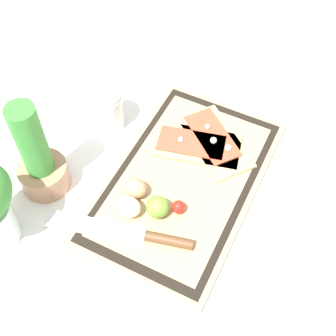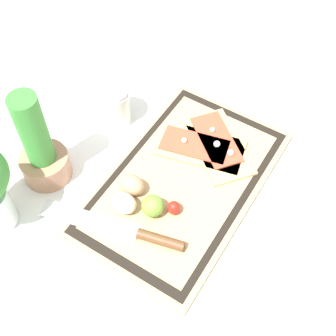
{
  "view_description": "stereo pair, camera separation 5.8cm",
  "coord_description": "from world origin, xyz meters",
  "px_view_note": "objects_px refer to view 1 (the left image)",
  "views": [
    {
      "loc": [
        -0.54,
        -0.23,
        0.89
      ],
      "look_at": [
        0.0,
        0.04,
        0.03
      ],
      "focal_mm": 50.0,
      "sensor_mm": 36.0,
      "label": 1
    },
    {
      "loc": [
        -0.51,
        -0.28,
        0.89
      ],
      "look_at": [
        0.0,
        0.04,
        0.03
      ],
      "focal_mm": 50.0,
      "sensor_mm": 36.0,
      "label": 2
    }
  ],
  "objects_px": {
    "knife": "(143,236)",
    "egg_pink": "(128,207)",
    "pizza_slice_near": "(215,140)",
    "herb_pot": "(39,161)",
    "egg_brown": "(134,188)",
    "lime": "(158,207)",
    "pizza_slice_far": "(196,145)",
    "sauce_jar": "(106,111)",
    "cherry_tomato_red": "(178,207)"
  },
  "relations": [
    {
      "from": "egg_brown",
      "to": "lime",
      "type": "xyz_separation_m",
      "value": [
        -0.02,
        -0.07,
        0.0
      ]
    },
    {
      "from": "lime",
      "to": "sauce_jar",
      "type": "distance_m",
      "value": 0.29
    },
    {
      "from": "pizza_slice_near",
      "to": "sauce_jar",
      "type": "distance_m",
      "value": 0.27
    },
    {
      "from": "egg_brown",
      "to": "egg_pink",
      "type": "bearing_deg",
      "value": -166.64
    },
    {
      "from": "pizza_slice_far",
      "to": "pizza_slice_near",
      "type": "bearing_deg",
      "value": -48.07
    },
    {
      "from": "lime",
      "to": "sauce_jar",
      "type": "height_order",
      "value": "sauce_jar"
    },
    {
      "from": "knife",
      "to": "egg_brown",
      "type": "relative_size",
      "value": 5.54
    },
    {
      "from": "pizza_slice_far",
      "to": "lime",
      "type": "distance_m",
      "value": 0.2
    },
    {
      "from": "pizza_slice_far",
      "to": "egg_brown",
      "type": "bearing_deg",
      "value": 159.79
    },
    {
      "from": "knife",
      "to": "sauce_jar",
      "type": "distance_m",
      "value": 0.34
    },
    {
      "from": "herb_pot",
      "to": "sauce_jar",
      "type": "bearing_deg",
      "value": -8.81
    },
    {
      "from": "egg_brown",
      "to": "herb_pot",
      "type": "height_order",
      "value": "herb_pot"
    },
    {
      "from": "herb_pot",
      "to": "sauce_jar",
      "type": "height_order",
      "value": "herb_pot"
    },
    {
      "from": "knife",
      "to": "lime",
      "type": "height_order",
      "value": "lime"
    },
    {
      "from": "pizza_slice_near",
      "to": "lime",
      "type": "bearing_deg",
      "value": 171.9
    },
    {
      "from": "lime",
      "to": "sauce_jar",
      "type": "relative_size",
      "value": 0.47
    },
    {
      "from": "cherry_tomato_red",
      "to": "sauce_jar",
      "type": "height_order",
      "value": "sauce_jar"
    },
    {
      "from": "cherry_tomato_red",
      "to": "herb_pot",
      "type": "relative_size",
      "value": 0.12
    },
    {
      "from": "pizza_slice_far",
      "to": "egg_brown",
      "type": "height_order",
      "value": "egg_brown"
    },
    {
      "from": "herb_pot",
      "to": "cherry_tomato_red",
      "type": "bearing_deg",
      "value": -78.71
    },
    {
      "from": "pizza_slice_near",
      "to": "sauce_jar",
      "type": "relative_size",
      "value": 2.18
    },
    {
      "from": "pizza_slice_near",
      "to": "knife",
      "type": "xyz_separation_m",
      "value": [
        -0.3,
        0.03,
        0.0
      ]
    },
    {
      "from": "pizza_slice_near",
      "to": "egg_pink",
      "type": "relative_size",
      "value": 3.99
    },
    {
      "from": "lime",
      "to": "pizza_slice_near",
      "type": "bearing_deg",
      "value": -8.1
    },
    {
      "from": "egg_pink",
      "to": "sauce_jar",
      "type": "height_order",
      "value": "sauce_jar"
    },
    {
      "from": "cherry_tomato_red",
      "to": "pizza_slice_far",
      "type": "bearing_deg",
      "value": 12.21
    },
    {
      "from": "pizza_slice_far",
      "to": "lime",
      "type": "xyz_separation_m",
      "value": [
        -0.2,
        -0.0,
        0.02
      ]
    },
    {
      "from": "knife",
      "to": "sauce_jar",
      "type": "height_order",
      "value": "sauce_jar"
    },
    {
      "from": "egg_brown",
      "to": "sauce_jar",
      "type": "height_order",
      "value": "sauce_jar"
    },
    {
      "from": "knife",
      "to": "lime",
      "type": "distance_m",
      "value": 0.07
    },
    {
      "from": "egg_pink",
      "to": "pizza_slice_far",
      "type": "bearing_deg",
      "value": -13.62
    },
    {
      "from": "egg_pink",
      "to": "lime",
      "type": "xyz_separation_m",
      "value": [
        0.03,
        -0.06,
        0.0
      ]
    },
    {
      "from": "pizza_slice_far",
      "to": "knife",
      "type": "distance_m",
      "value": 0.27
    },
    {
      "from": "pizza_slice_far",
      "to": "sauce_jar",
      "type": "xyz_separation_m",
      "value": [
        -0.02,
        0.23,
        0.02
      ]
    },
    {
      "from": "egg_brown",
      "to": "sauce_jar",
      "type": "relative_size",
      "value": 0.55
    },
    {
      "from": "knife",
      "to": "egg_pink",
      "type": "relative_size",
      "value": 5.54
    },
    {
      "from": "pizza_slice_far",
      "to": "lime",
      "type": "bearing_deg",
      "value": -179.65
    },
    {
      "from": "lime",
      "to": "knife",
      "type": "bearing_deg",
      "value": 178.97
    },
    {
      "from": "lime",
      "to": "pizza_slice_far",
      "type": "bearing_deg",
      "value": 0.35
    },
    {
      "from": "egg_brown",
      "to": "herb_pot",
      "type": "bearing_deg",
      "value": 106.14
    },
    {
      "from": "herb_pot",
      "to": "pizza_slice_far",
      "type": "bearing_deg",
      "value": -48.03
    },
    {
      "from": "egg_brown",
      "to": "lime",
      "type": "relative_size",
      "value": 1.16
    },
    {
      "from": "knife",
      "to": "herb_pot",
      "type": "xyz_separation_m",
      "value": [
        0.03,
        0.26,
        0.06
      ]
    },
    {
      "from": "sauce_jar",
      "to": "pizza_slice_near",
      "type": "bearing_deg",
      "value": -78.87
    },
    {
      "from": "knife",
      "to": "lime",
      "type": "xyz_separation_m",
      "value": [
        0.07,
        -0.0,
        0.02
      ]
    },
    {
      "from": "pizza_slice_near",
      "to": "herb_pot",
      "type": "xyz_separation_m",
      "value": [
        -0.27,
        0.3,
        0.07
      ]
    },
    {
      "from": "pizza_slice_far",
      "to": "egg_pink",
      "type": "height_order",
      "value": "egg_pink"
    },
    {
      "from": "cherry_tomato_red",
      "to": "herb_pot",
      "type": "distance_m",
      "value": 0.31
    },
    {
      "from": "egg_pink",
      "to": "herb_pot",
      "type": "xyz_separation_m",
      "value": [
        -0.01,
        0.21,
        0.05
      ]
    },
    {
      "from": "pizza_slice_far",
      "to": "cherry_tomato_red",
      "type": "xyz_separation_m",
      "value": [
        -0.18,
        -0.04,
        0.01
      ]
    }
  ]
}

